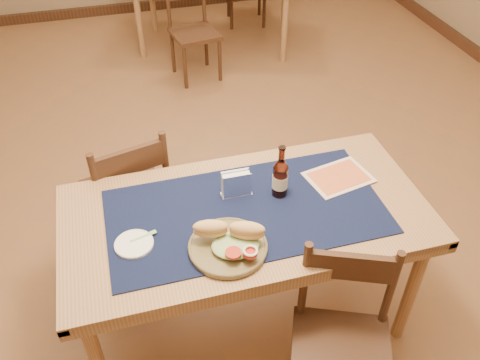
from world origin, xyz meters
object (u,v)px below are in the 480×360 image
object	(u,v)px
main_table	(246,225)
chair_main_far	(129,194)
napkin_holder	(236,184)
chair_main_near	(342,343)
sandwich_plate	(230,243)
beer_bottle	(280,177)

from	to	relation	value
main_table	chair_main_far	world-z (taller)	chair_main_far
chair_main_far	napkin_holder	bearing A→B (deg)	-44.62
chair_main_near	main_table	bearing A→B (deg)	114.80
chair_main_near	napkin_holder	size ratio (longest dim) A/B	6.19
sandwich_plate	beer_bottle	size ratio (longest dim) A/B	1.22
main_table	chair_main_near	xyz separation A→B (m)	(0.25, -0.54, -0.22)
chair_main_near	beer_bottle	world-z (taller)	beer_bottle
chair_main_near	beer_bottle	distance (m)	0.74
main_table	napkin_holder	distance (m)	0.19
sandwich_plate	main_table	bearing A→B (deg)	57.47
chair_main_far	beer_bottle	size ratio (longest dim) A/B	3.40
sandwich_plate	beer_bottle	bearing A→B (deg)	41.09
main_table	beer_bottle	xyz separation A→B (m)	(0.17, 0.07, 0.19)
chair_main_far	chair_main_near	size ratio (longest dim) A/B	1.03
napkin_holder	main_table	bearing A→B (deg)	-83.89
beer_bottle	napkin_holder	distance (m)	0.20
chair_main_far	beer_bottle	world-z (taller)	beer_bottle
main_table	sandwich_plate	distance (m)	0.26
main_table	sandwich_plate	size ratio (longest dim) A/B	4.98
beer_bottle	main_table	bearing A→B (deg)	-159.00
main_table	napkin_holder	xyz separation A→B (m)	(-0.01, 0.12, 0.15)
main_table	napkin_holder	bearing A→B (deg)	96.11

